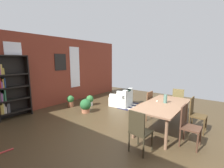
{
  "coord_description": "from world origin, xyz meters",
  "views": [
    {
      "loc": [
        -3.44,
        -1.89,
        2.0
      ],
      "look_at": [
        1.18,
        1.74,
        1.06
      ],
      "focal_mm": 24.52,
      "sensor_mm": 36.0,
      "label": 1
    }
  ],
  "objects_px": {
    "vase_on_table": "(165,99)",
    "dining_chair_near_left": "(188,124)",
    "potted_plant_by_shelf": "(90,100)",
    "potted_plant_corner": "(70,101)",
    "dining_chair_head_left": "(139,130)",
    "dining_table": "(164,106)",
    "dining_chair_far_right": "(146,104)",
    "dining_chair_near_right": "(196,113)",
    "armchair_white": "(122,99)",
    "dining_chair_head_right": "(177,102)",
    "bookshelf_tall": "(9,87)",
    "potted_plant_window": "(86,105)"
  },
  "relations": [
    {
      "from": "dining_chair_head_right",
      "to": "dining_table",
      "type": "bearing_deg",
      "value": -179.72
    },
    {
      "from": "dining_chair_near_right",
      "to": "bookshelf_tall",
      "type": "distance_m",
      "value": 5.91
    },
    {
      "from": "dining_chair_head_right",
      "to": "armchair_white",
      "type": "xyz_separation_m",
      "value": [
        -0.22,
        2.24,
        -0.23
      ]
    },
    {
      "from": "dining_chair_near_right",
      "to": "dining_chair_head_right",
      "type": "bearing_deg",
      "value": 38.3
    },
    {
      "from": "dining_chair_near_right",
      "to": "dining_chair_far_right",
      "type": "relative_size",
      "value": 1.0
    },
    {
      "from": "potted_plant_by_shelf",
      "to": "potted_plant_corner",
      "type": "xyz_separation_m",
      "value": [
        -0.65,
        0.52,
        0.03
      ]
    },
    {
      "from": "vase_on_table",
      "to": "bookshelf_tall",
      "type": "bearing_deg",
      "value": 119.17
    },
    {
      "from": "vase_on_table",
      "to": "dining_chair_head_left",
      "type": "xyz_separation_m",
      "value": [
        -1.54,
        0.01,
        -0.37
      ]
    },
    {
      "from": "dining_chair_head_left",
      "to": "dining_chair_near_right",
      "type": "bearing_deg",
      "value": -21.49
    },
    {
      "from": "dining_chair_head_right",
      "to": "armchair_white",
      "type": "relative_size",
      "value": 1.04
    },
    {
      "from": "vase_on_table",
      "to": "potted_plant_window",
      "type": "height_order",
      "value": "vase_on_table"
    },
    {
      "from": "dining_chair_near_left",
      "to": "armchair_white",
      "type": "bearing_deg",
      "value": 60.75
    },
    {
      "from": "dining_chair_near_right",
      "to": "dining_chair_head_left",
      "type": "xyz_separation_m",
      "value": [
        -1.9,
        0.75,
        0.0
      ]
    },
    {
      "from": "potted_plant_corner",
      "to": "potted_plant_by_shelf",
      "type": "bearing_deg",
      "value": -38.68
    },
    {
      "from": "bookshelf_tall",
      "to": "armchair_white",
      "type": "relative_size",
      "value": 2.34
    },
    {
      "from": "dining_chair_far_right",
      "to": "dining_chair_near_right",
      "type": "bearing_deg",
      "value": -89.82
    },
    {
      "from": "vase_on_table",
      "to": "potted_plant_by_shelf",
      "type": "relative_size",
      "value": 0.53
    },
    {
      "from": "dining_chair_far_right",
      "to": "potted_plant_by_shelf",
      "type": "relative_size",
      "value": 2.1
    },
    {
      "from": "dining_chair_near_right",
      "to": "potted_plant_by_shelf",
      "type": "bearing_deg",
      "value": 91.86
    },
    {
      "from": "dining_chair_near_left",
      "to": "potted_plant_window",
      "type": "height_order",
      "value": "dining_chair_near_left"
    },
    {
      "from": "bookshelf_tall",
      "to": "potted_plant_by_shelf",
      "type": "xyz_separation_m",
      "value": [
        2.69,
        -1.05,
        -0.83
      ]
    },
    {
      "from": "bookshelf_tall",
      "to": "armchair_white",
      "type": "bearing_deg",
      "value": -31.38
    },
    {
      "from": "dining_table",
      "to": "potted_plant_by_shelf",
      "type": "bearing_deg",
      "value": 84.18
    },
    {
      "from": "dining_table",
      "to": "potted_plant_corner",
      "type": "bearing_deg",
      "value": 94.47
    },
    {
      "from": "vase_on_table",
      "to": "dining_chair_far_right",
      "type": "xyz_separation_m",
      "value": [
        0.36,
        0.74,
        -0.37
      ]
    },
    {
      "from": "dining_chair_near_right",
      "to": "bookshelf_tall",
      "type": "height_order",
      "value": "bookshelf_tall"
    },
    {
      "from": "dining_chair_near_left",
      "to": "potted_plant_window",
      "type": "bearing_deg",
      "value": 88.86
    },
    {
      "from": "dining_chair_far_right",
      "to": "armchair_white",
      "type": "xyz_separation_m",
      "value": [
        0.73,
        1.5,
        -0.23
      ]
    },
    {
      "from": "dining_chair_near_right",
      "to": "bookshelf_tall",
      "type": "bearing_deg",
      "value": 118.7
    },
    {
      "from": "armchair_white",
      "to": "bookshelf_tall",
      "type": "bearing_deg",
      "value": 148.62
    },
    {
      "from": "dining_chair_head_left",
      "to": "dining_chair_near_left",
      "type": "distance_m",
      "value": 1.21
    },
    {
      "from": "dining_table",
      "to": "potted_plant_window",
      "type": "bearing_deg",
      "value": 98.12
    },
    {
      "from": "dining_chair_head_left",
      "to": "potted_plant_corner",
      "type": "height_order",
      "value": "dining_chair_head_left"
    },
    {
      "from": "dining_chair_far_right",
      "to": "potted_plant_window",
      "type": "height_order",
      "value": "dining_chair_far_right"
    },
    {
      "from": "dining_chair_head_left",
      "to": "dining_chair_far_right",
      "type": "height_order",
      "value": "same"
    },
    {
      "from": "dining_table",
      "to": "potted_plant_window",
      "type": "distance_m",
      "value": 2.88
    },
    {
      "from": "vase_on_table",
      "to": "dining_chair_near_left",
      "type": "xyz_separation_m",
      "value": [
        -0.59,
        -0.74,
        -0.37
      ]
    },
    {
      "from": "dining_chair_near_right",
      "to": "dining_chair_head_right",
      "type": "height_order",
      "value": "same"
    },
    {
      "from": "potted_plant_window",
      "to": "armchair_white",
      "type": "bearing_deg",
      "value": -19.6
    },
    {
      "from": "dining_chair_near_right",
      "to": "potted_plant_by_shelf",
      "type": "distance_m",
      "value": 4.11
    },
    {
      "from": "dining_table",
      "to": "dining_chair_far_right",
      "type": "height_order",
      "value": "dining_chair_far_right"
    },
    {
      "from": "dining_table",
      "to": "dining_chair_near_left",
      "type": "distance_m",
      "value": 0.9
    },
    {
      "from": "dining_chair_near_left",
      "to": "armchair_white",
      "type": "relative_size",
      "value": 1.04
    },
    {
      "from": "dining_table",
      "to": "potted_plant_by_shelf",
      "type": "relative_size",
      "value": 4.66
    },
    {
      "from": "dining_chair_head_right",
      "to": "dining_chair_near_left",
      "type": "distance_m",
      "value": 2.04
    },
    {
      "from": "vase_on_table",
      "to": "dining_chair_head_left",
      "type": "height_order",
      "value": "vase_on_table"
    },
    {
      "from": "dining_chair_head_left",
      "to": "potted_plant_window",
      "type": "distance_m",
      "value": 3.0
    },
    {
      "from": "dining_chair_near_right",
      "to": "potted_plant_by_shelf",
      "type": "height_order",
      "value": "dining_chair_near_right"
    },
    {
      "from": "dining_chair_head_right",
      "to": "potted_plant_by_shelf",
      "type": "bearing_deg",
      "value": 107.92
    },
    {
      "from": "dining_chair_head_left",
      "to": "dining_chair_head_right",
      "type": "bearing_deg",
      "value": 0.03
    }
  ]
}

